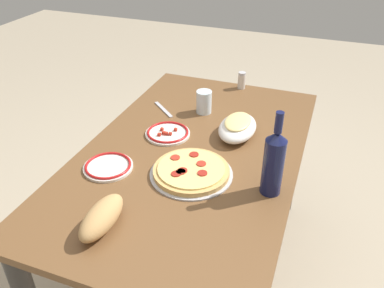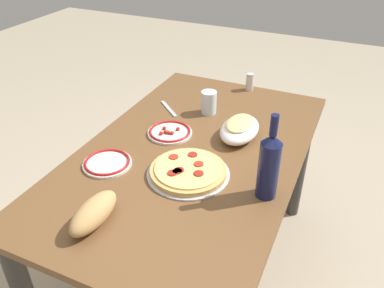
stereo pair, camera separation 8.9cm
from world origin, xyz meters
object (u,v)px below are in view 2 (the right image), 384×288
dining_table (192,174)px  side_plate_near (107,163)px  side_plate_far (170,132)px  pepperoni_pizza (188,171)px  bread_loaf (94,213)px  wine_bottle (269,165)px  baked_pasta_dish (240,128)px  spice_shaker (250,82)px  water_glass (209,102)px

dining_table → side_plate_near: side_plate_near is taller
dining_table → side_plate_far: 0.20m
pepperoni_pizza → bread_loaf: bread_loaf is taller
wine_bottle → baked_pasta_dish: bearing=-148.1°
dining_table → wine_bottle: (0.14, 0.34, 0.24)m
baked_pasta_dish → bread_loaf: bearing=-20.0°
side_plate_near → dining_table: bearing=131.4°
wine_bottle → bread_loaf: 0.57m
side_plate_far → spice_shaker: bearing=163.0°
pepperoni_pizza → spice_shaker: bearing=-178.8°
side_plate_near → pepperoni_pizza: bearing=103.4°
side_plate_near → spice_shaker: size_ratio=2.09×
baked_pasta_dish → water_glass: (-0.14, -0.20, 0.01)m
pepperoni_pizza → spice_shaker: (-0.79, -0.02, 0.03)m
water_glass → bread_loaf: 0.81m
baked_pasta_dish → side_plate_near: 0.55m
wine_bottle → spice_shaker: size_ratio=3.50×
pepperoni_pizza → water_glass: (-0.47, -0.11, 0.04)m
wine_bottle → pepperoni_pizza: bearing=-89.3°
baked_pasta_dish → dining_table: bearing=-37.7°
pepperoni_pizza → wine_bottle: bearing=90.7°
baked_pasta_dish → wine_bottle: (0.32, 0.20, 0.08)m
baked_pasta_dish → water_glass: 0.24m
dining_table → wine_bottle: bearing=66.7°
pepperoni_pizza → bread_loaf: size_ratio=1.45×
baked_pasta_dish → bread_loaf: size_ratio=1.16×
pepperoni_pizza → side_plate_near: 0.31m
pepperoni_pizza → wine_bottle: (-0.00, 0.28, 0.11)m
bread_loaf → baked_pasta_dish: bearing=160.0°
pepperoni_pizza → bread_loaf: 0.38m
baked_pasta_dish → spice_shaker: size_ratio=2.76×
spice_shaker → pepperoni_pizza: bearing=1.2°
bread_loaf → spice_shaker: (-1.13, 0.14, 0.00)m
water_glass → side_plate_far: water_glass is taller
pepperoni_pizza → side_plate_near: pepperoni_pizza is taller
pepperoni_pizza → side_plate_far: 0.29m
side_plate_far → spice_shaker: 0.59m
water_glass → side_plate_far: size_ratio=0.56×
dining_table → spice_shaker: spice_shaker is taller
dining_table → side_plate_far: bearing=-119.2°
pepperoni_pizza → baked_pasta_dish: baked_pasta_dish is taller
side_plate_near → side_plate_far: 0.32m
dining_table → baked_pasta_dish: 0.27m
water_glass → wine_bottle: bearing=40.5°
water_glass → bread_loaf: size_ratio=0.51×
baked_pasta_dish → wine_bottle: bearing=31.9°
side_plate_near → spice_shaker: 0.91m
dining_table → baked_pasta_dish: size_ratio=5.74×
dining_table → bread_loaf: size_ratio=6.65×
dining_table → spice_shaker: (-0.64, 0.04, 0.16)m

